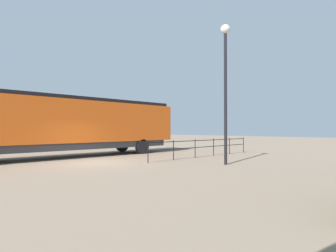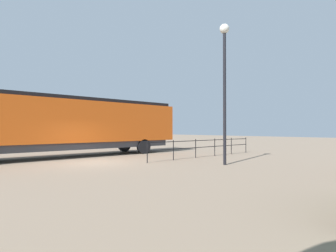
# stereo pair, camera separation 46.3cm
# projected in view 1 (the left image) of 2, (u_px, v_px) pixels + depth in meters

# --- Properties ---
(ground_plane) EXTENTS (120.00, 120.00, 0.00)m
(ground_plane) POSITION_uv_depth(u_px,v_px,m) (95.00, 163.00, 14.93)
(ground_plane) COLOR #84705B
(locomotive) EXTENTS (2.96, 15.92, 3.97)m
(locomotive) POSITION_uv_depth(u_px,v_px,m) (78.00, 124.00, 18.36)
(locomotive) COLOR #D15114
(locomotive) RESTS_ON ground_plane
(lamp_post) EXTENTS (0.51, 0.51, 7.39)m
(lamp_post) POSITION_uv_depth(u_px,v_px,m) (225.00, 69.00, 14.24)
(lamp_post) COLOR black
(lamp_post) RESTS_ON ground_plane
(platform_fence) EXTENTS (0.05, 9.94, 1.21)m
(platform_fence) POSITION_uv_depth(u_px,v_px,m) (205.00, 145.00, 18.26)
(platform_fence) COLOR black
(platform_fence) RESTS_ON ground_plane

